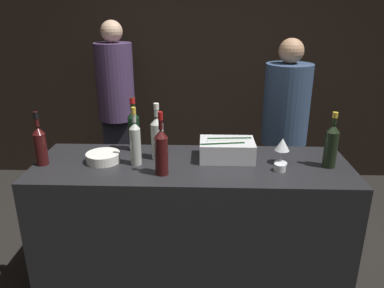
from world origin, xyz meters
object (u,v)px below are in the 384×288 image
(rose_wine_bottle, at_px, (135,142))
(person_in_hoodie, at_px, (117,102))
(ice_bin_with_bottles, at_px, (227,149))
(red_wine_bottle_burgundy, at_px, (134,128))
(red_wine_bottle_tall, at_px, (161,150))
(person_blond_tee, at_px, (285,125))
(candle_votive, at_px, (280,167))
(wine_glass, at_px, (282,145))
(bowl_white, at_px, (103,157))
(champagne_bottle, at_px, (331,144))
(white_wine_bottle, at_px, (157,136))
(red_wine_bottle_black_foil, at_px, (40,144))

(rose_wine_bottle, xyz_separation_m, person_in_hoodie, (-0.46, 1.49, -0.12))
(ice_bin_with_bottles, height_order, red_wine_bottle_burgundy, red_wine_bottle_burgundy)
(ice_bin_with_bottles, bearing_deg, red_wine_bottle_tall, -147.46)
(ice_bin_with_bottles, xyz_separation_m, person_blond_tee, (0.57, 0.93, -0.12))
(ice_bin_with_bottles, bearing_deg, person_in_hoodie, 126.98)
(candle_votive, relative_size, red_wine_bottle_burgundy, 0.19)
(candle_votive, xyz_separation_m, red_wine_bottle_tall, (-0.71, -0.07, 0.13))
(wine_glass, height_order, red_wine_bottle_burgundy, red_wine_bottle_burgundy)
(bowl_white, height_order, champagne_bottle, champagne_bottle)
(candle_votive, relative_size, champagne_bottle, 0.20)
(candle_votive, relative_size, white_wine_bottle, 0.19)
(red_wine_bottle_tall, distance_m, rose_wine_bottle, 0.23)
(red_wine_bottle_burgundy, distance_m, rose_wine_bottle, 0.26)
(person_in_hoodie, bearing_deg, person_blond_tee, -34.72)
(red_wine_bottle_burgundy, relative_size, person_blond_tee, 0.22)
(ice_bin_with_bottles, xyz_separation_m, wine_glass, (0.34, -0.06, 0.05))
(candle_votive, bearing_deg, person_in_hoodie, 130.90)
(person_in_hoodie, bearing_deg, wine_glass, -65.26)
(wine_glass, relative_size, rose_wine_bottle, 0.45)
(bowl_white, bearing_deg, person_in_hoodie, 99.51)
(bowl_white, relative_size, red_wine_bottle_burgundy, 0.59)
(rose_wine_bottle, bearing_deg, white_wine_bottle, 39.64)
(candle_votive, xyz_separation_m, red_wine_bottle_burgundy, (-0.94, 0.32, 0.13))
(white_wine_bottle, relative_size, rose_wine_bottle, 1.00)
(champagne_bottle, bearing_deg, person_blond_tee, 93.50)
(red_wine_bottle_black_foil, bearing_deg, red_wine_bottle_tall, -8.79)
(candle_votive, relative_size, person_in_hoodie, 0.04)
(ice_bin_with_bottles, distance_m, red_wine_bottle_black_foil, 1.18)
(candle_votive, relative_size, red_wine_bottle_black_foil, 0.21)
(red_wine_bottle_tall, bearing_deg, ice_bin_with_bottles, 32.54)
(champagne_bottle, bearing_deg, white_wine_bottle, 174.80)
(bowl_white, distance_m, person_in_hoodie, 1.48)
(bowl_white, bearing_deg, candle_votive, -5.33)
(candle_votive, height_order, champagne_bottle, champagne_bottle)
(wine_glass, height_order, person_blond_tee, person_blond_tee)
(candle_votive, bearing_deg, wine_glass, 76.48)
(ice_bin_with_bottles, height_order, bowl_white, ice_bin_with_bottles)
(wine_glass, height_order, white_wine_bottle, white_wine_bottle)
(red_wine_bottle_tall, distance_m, person_in_hoodie, 1.76)
(champagne_bottle, xyz_separation_m, white_wine_bottle, (-1.08, 0.10, 0.01))
(white_wine_bottle, bearing_deg, ice_bin_with_bottles, 1.01)
(rose_wine_bottle, xyz_separation_m, person_blond_tee, (1.14, 1.04, -0.20))
(person_in_hoodie, height_order, person_blond_tee, person_in_hoodie)
(wine_glass, bearing_deg, candle_votive, -103.52)
(bowl_white, height_order, white_wine_bottle, white_wine_bottle)
(bowl_white, distance_m, red_wine_bottle_burgundy, 0.30)
(champagne_bottle, bearing_deg, red_wine_bottle_burgundy, 168.85)
(rose_wine_bottle, bearing_deg, wine_glass, 3.01)
(red_wine_bottle_tall, relative_size, red_wine_bottle_burgundy, 1.03)
(rose_wine_bottle, bearing_deg, red_wine_bottle_black_foil, -177.79)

